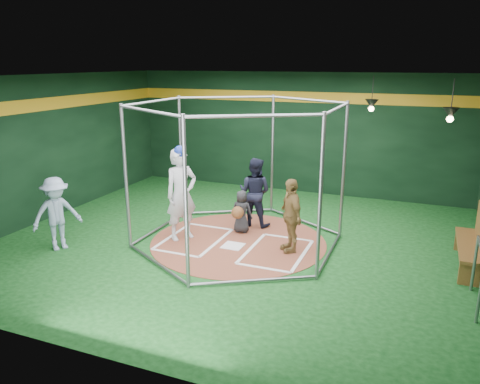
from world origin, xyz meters
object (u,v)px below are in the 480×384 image
at_px(dugout_bench, 476,240).
at_px(umpire, 255,192).
at_px(batter_figure, 181,193).
at_px(visitor_leopard, 291,215).

bearing_deg(dugout_bench, umpire, 171.66).
bearing_deg(dugout_bench, batter_figure, -173.00).
xyz_separation_m(batter_figure, dugout_bench, (5.85, 0.72, -0.48)).
distance_m(visitor_leopard, dugout_bench, 3.50).
distance_m(batter_figure, dugout_bench, 5.92).
bearing_deg(batter_figure, umpire, 49.98).
relative_size(umpire, dugout_bench, 0.87).
relative_size(batter_figure, dugout_bench, 1.10).
xyz_separation_m(umpire, dugout_bench, (4.68, -0.69, -0.27)).
distance_m(batter_figure, visitor_leopard, 2.42).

